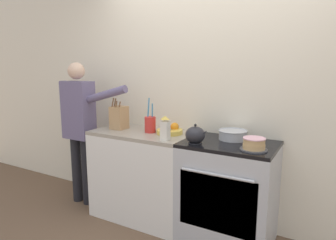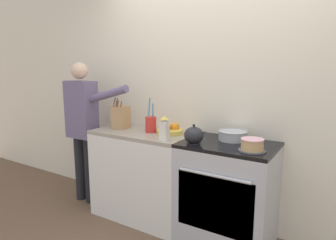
# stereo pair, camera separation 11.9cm
# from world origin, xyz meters

# --- Properties ---
(wall_back) EXTENTS (8.00, 0.04, 2.60)m
(wall_back) POSITION_xyz_m (0.00, 0.60, 1.30)
(wall_back) COLOR silver
(wall_back) RESTS_ON ground_plane
(counter_cabinet) EXTENTS (1.01, 0.58, 0.91)m
(counter_cabinet) POSITION_xyz_m (-0.65, 0.29, 0.46)
(counter_cabinet) COLOR white
(counter_cabinet) RESTS_ON ground_plane
(stove_range) EXTENTS (0.80, 0.61, 0.91)m
(stove_range) POSITION_xyz_m (0.25, 0.29, 0.46)
(stove_range) COLOR #B7BABF
(stove_range) RESTS_ON ground_plane
(layer_cake) EXTENTS (0.22, 0.22, 0.10)m
(layer_cake) POSITION_xyz_m (0.49, 0.16, 0.96)
(layer_cake) COLOR #4C4C51
(layer_cake) RESTS_ON stove_range
(tea_kettle) EXTENTS (0.21, 0.17, 0.17)m
(tea_kettle) POSITION_xyz_m (-0.00, 0.13, 0.99)
(tea_kettle) COLOR #232328
(tea_kettle) RESTS_ON stove_range
(mixing_bowl) EXTENTS (0.26, 0.26, 0.09)m
(mixing_bowl) POSITION_xyz_m (0.24, 0.41, 0.96)
(mixing_bowl) COLOR #B7BABF
(mixing_bowl) RESTS_ON stove_range
(knife_block) EXTENTS (0.14, 0.16, 0.33)m
(knife_block) POSITION_xyz_m (-0.94, 0.28, 1.03)
(knife_block) COLOR tan
(knife_block) RESTS_ON counter_cabinet
(utensil_crock) EXTENTS (0.11, 0.11, 0.34)m
(utensil_crock) POSITION_xyz_m (-0.56, 0.29, 1.00)
(utensil_crock) COLOR red
(utensil_crock) RESTS_ON counter_cabinet
(fruit_bowl) EXTENTS (0.26, 0.26, 0.10)m
(fruit_bowl) POSITION_xyz_m (-0.37, 0.34, 0.95)
(fruit_bowl) COLOR gold
(fruit_bowl) RESTS_ON counter_cabinet
(milk_carton) EXTENTS (0.07, 0.07, 0.22)m
(milk_carton) POSITION_xyz_m (-0.27, 0.09, 1.02)
(milk_carton) COLOR white
(milk_carton) RESTS_ON counter_cabinet
(person_baker) EXTENTS (0.92, 0.20, 1.60)m
(person_baker) POSITION_xyz_m (-1.44, 0.20, 0.96)
(person_baker) COLOR black
(person_baker) RESTS_ON ground_plane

